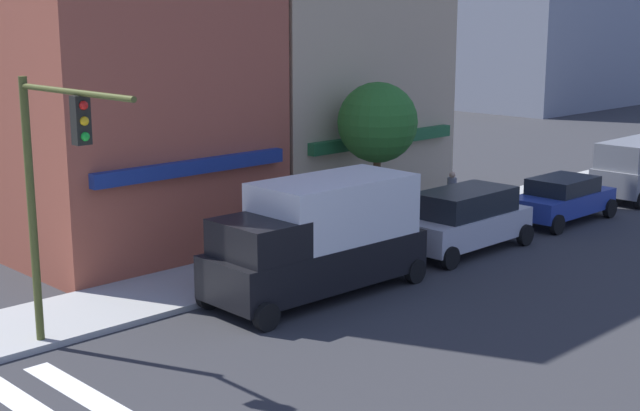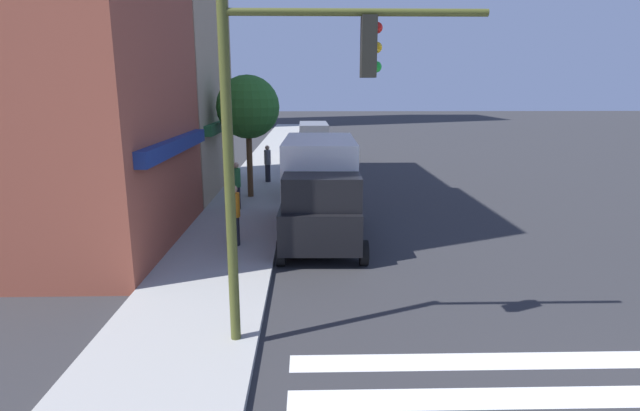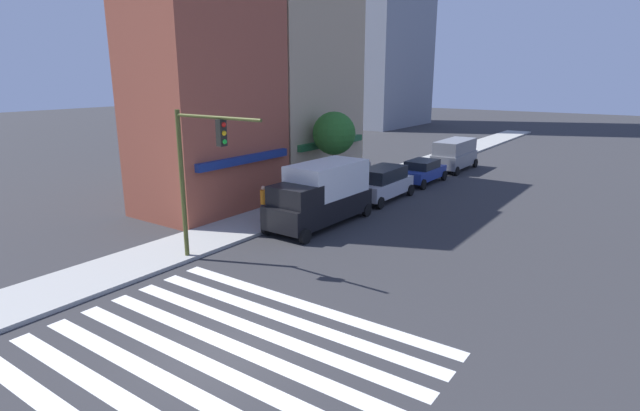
{
  "view_description": "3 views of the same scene",
  "coord_description": "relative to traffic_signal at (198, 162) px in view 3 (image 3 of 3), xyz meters",
  "views": [
    {
      "loc": [
        -4.3,
        -11.35,
        7.26
      ],
      "look_at": [
        12.63,
        6.0,
        2.0
      ],
      "focal_mm": 50.0,
      "sensor_mm": 36.0,
      "label": 1
    },
    {
      "loc": [
        -4.01,
        5.06,
        4.59
      ],
      "look_at": [
        11.24,
        4.7,
        1.0
      ],
      "focal_mm": 28.0,
      "sensor_mm": 36.0,
      "label": 2
    },
    {
      "loc": [
        -8.1,
        -8.97,
        7.22
      ],
      "look_at": [
        11.24,
        4.7,
        1.0
      ],
      "focal_mm": 28.0,
      "sensor_mm": 36.0,
      "label": 3
    }
  ],
  "objects": [
    {
      "name": "sedan_blue",
      "position": [
        19.0,
        -0.71,
        -3.22
      ],
      "size": [
        4.41,
        2.02,
        1.59
      ],
      "rotation": [
        0.0,
        0.0,
        -0.0
      ],
      "color": "navy",
      "rests_on": "ground_plane"
    },
    {
      "name": "street_tree",
      "position": [
        12.32,
        2.09,
        -0.23
      ],
      "size": [
        2.56,
        2.56,
        4.99
      ],
      "color": "brown",
      "rests_on": "sidewalk_left"
    },
    {
      "name": "ground_plane",
      "position": [
        -4.33,
        -5.41,
        -4.06
      ],
      "size": [
        200.0,
        200.0,
        0.0
      ],
      "primitive_type": "plane",
      "color": "#2D2D30"
    },
    {
      "name": "crosswalk_stripes",
      "position": [
        -4.33,
        -5.41,
        -4.06
      ],
      "size": [
        7.89,
        10.8,
        0.01
      ],
      "color": "silver",
      "rests_on": "ground_plane"
    },
    {
      "name": "pedestrian_orange_vest",
      "position": [
        5.56,
        1.77,
        -2.99
      ],
      "size": [
        0.32,
        0.32,
        1.77
      ],
      "rotation": [
        0.0,
        0.0,
        4.28
      ],
      "color": "#23232D",
      "rests_on": "sidewalk_left"
    },
    {
      "name": "sidewalk_left",
      "position": [
        -4.33,
        2.09,
        -3.99
      ],
      "size": [
        120.0,
        3.0,
        0.15
      ],
      "color": "#9E9E99",
      "rests_on": "ground_plane"
    },
    {
      "name": "pedestrian_grey_coat",
      "position": [
        15.66,
        1.62,
        -2.99
      ],
      "size": [
        0.32,
        0.32,
        1.77
      ],
      "rotation": [
        0.0,
        0.0,
        2.82
      ],
      "color": "#23232D",
      "rests_on": "sidewalk_left"
    },
    {
      "name": "suv_silver",
      "position": [
        13.29,
        -0.71,
        -3.03
      ],
      "size": [
        4.72,
        2.12,
        1.94
      ],
      "rotation": [
        0.0,
        0.0,
        0.01
      ],
      "color": "#B7B7BC",
      "rests_on": "ground_plane"
    },
    {
      "name": "van_grey",
      "position": [
        25.05,
        -0.71,
        -2.78
      ],
      "size": [
        5.02,
        2.22,
        2.34
      ],
      "rotation": [
        0.0,
        0.0,
        0.01
      ],
      "color": "slate",
      "rests_on": "ground_plane"
    },
    {
      "name": "traffic_signal",
      "position": [
        0.0,
        0.0,
        0.0
      ],
      "size": [
        0.32,
        4.3,
        5.96
      ],
      "color": "#474C1E",
      "rests_on": "ground_plane"
    },
    {
      "name": "box_truck_black",
      "position": [
        7.0,
        -0.71,
        -2.48
      ],
      "size": [
        6.25,
        2.42,
        3.04
      ],
      "rotation": [
        0.0,
        0.0,
        -0.02
      ],
      "color": "black",
      "rests_on": "ground_plane"
    },
    {
      "name": "storefront_row",
      "position": [
        10.23,
        6.08,
        3.77
      ],
      "size": [
        15.96,
        5.3,
        15.91
      ],
      "color": "#9E4C38",
      "rests_on": "ground_plane"
    },
    {
      "name": "pedestrian_green_top",
      "position": [
        10.04,
        2.33,
        -2.99
      ],
      "size": [
        0.32,
        0.32,
        1.77
      ],
      "rotation": [
        0.0,
        0.0,
        3.84
      ],
      "color": "#23232D",
      "rests_on": "sidewalk_left"
    }
  ]
}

